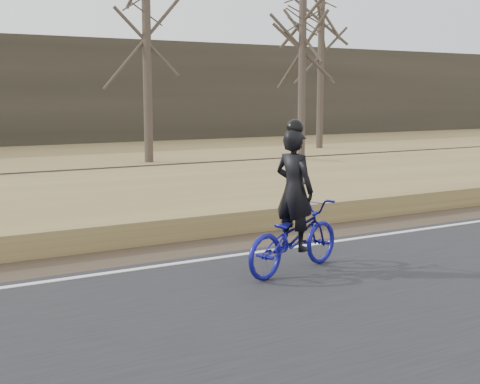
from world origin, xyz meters
TOP-DOWN VIEW (x-y plane):
  - ground at (0.00, 0.00)m, footprint 120.00×120.00m
  - road at (0.00, -2.50)m, footprint 120.00×6.00m
  - edge_line at (0.00, 0.20)m, footprint 120.00×0.12m
  - shoulder at (0.00, 1.20)m, footprint 120.00×1.60m
  - embankment at (0.00, 4.20)m, footprint 120.00×5.00m
  - ballast at (0.00, 8.00)m, footprint 120.00×3.00m
  - railroad at (0.00, 8.00)m, footprint 120.00×2.40m
  - cyclist at (2.37, -1.14)m, footprint 2.20×1.30m
  - bare_tree_center at (7.27, 16.35)m, footprint 0.36×0.36m
  - bare_tree_right at (14.32, 15.37)m, footprint 0.36×0.36m
  - bare_tree_far_right at (17.96, 18.80)m, footprint 0.36×0.36m

SIDE VIEW (x-z plane):
  - ground at x=0.00m, z-range 0.00..0.00m
  - shoulder at x=0.00m, z-range 0.00..0.04m
  - road at x=0.00m, z-range 0.00..0.06m
  - edge_line at x=0.00m, z-range 0.06..0.07m
  - embankment at x=0.00m, z-range 0.00..0.44m
  - ballast at x=0.00m, z-range 0.00..0.45m
  - railroad at x=0.00m, z-range 0.38..0.67m
  - cyclist at x=2.37m, z-range -0.38..1.98m
  - bare_tree_right at x=14.32m, z-range 0.00..7.45m
  - bare_tree_far_right at x=17.96m, z-range 0.00..8.50m
  - bare_tree_center at x=7.27m, z-range 0.00..9.18m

